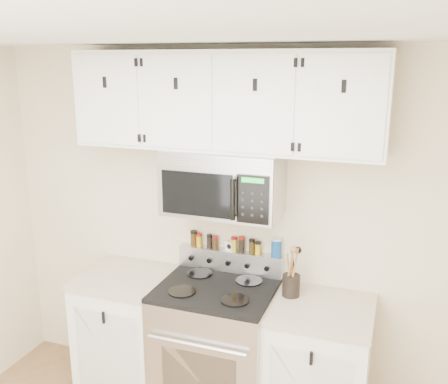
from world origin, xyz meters
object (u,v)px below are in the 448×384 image
(microwave, at_px, (223,182))
(utensil_crock, at_px, (291,284))
(range, at_px, (217,349))
(salt_canister, at_px, (276,248))

(microwave, distance_m, utensil_crock, 0.79)
(range, xyz_separation_m, utensil_crock, (0.48, 0.10, 0.52))
(salt_canister, bearing_deg, utensil_crock, -51.15)
(range, relative_size, microwave, 1.45)
(microwave, relative_size, utensil_crock, 2.28)
(utensil_crock, bearing_deg, salt_canister, 128.85)
(microwave, bearing_deg, salt_canister, 25.26)
(microwave, xyz_separation_m, salt_canister, (0.33, 0.16, -0.47))
(range, bearing_deg, microwave, 89.77)
(salt_canister, bearing_deg, microwave, -154.74)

